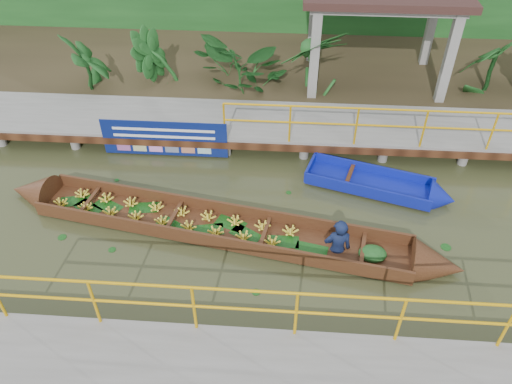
{
  "coord_description": "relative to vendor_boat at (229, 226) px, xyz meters",
  "views": [
    {
      "loc": [
        0.51,
        -7.79,
        7.57
      ],
      "look_at": [
        -0.08,
        0.5,
        0.6
      ],
      "focal_mm": 35.0,
      "sensor_mm": 36.0,
      "label": 1
    }
  ],
  "objects": [
    {
      "name": "far_dock",
      "position": [
        0.63,
        3.62,
        0.27
      ],
      "size": [
        16.0,
        2.06,
        1.66
      ],
      "color": "slate",
      "rests_on": "ground"
    },
    {
      "name": "vendor_boat",
      "position": [
        0.0,
        0.0,
        0.0
      ],
      "size": [
        10.08,
        2.77,
        2.02
      ],
      "rotation": [
        0.0,
        0.0,
        -0.18
      ],
      "color": "#3A1D10",
      "rests_on": "ground"
    },
    {
      "name": "ground",
      "position": [
        0.61,
        0.2,
        -0.21
      ],
      "size": [
        80.0,
        80.0,
        0.0
      ],
      "primitive_type": "plane",
      "color": "#2F3319",
      "rests_on": "ground"
    },
    {
      "name": "tropical_plants",
      "position": [
        1.64,
        5.5,
        1.14
      ],
      "size": [
        14.44,
        1.44,
        1.8
      ],
      "color": "#144016",
      "rests_on": "ground"
    },
    {
      "name": "pavilion",
      "position": [
        3.61,
        6.5,
        2.61
      ],
      "size": [
        4.4,
        3.0,
        3.0
      ],
      "color": "slate",
      "rests_on": "ground"
    },
    {
      "name": "moored_blue_boat",
      "position": [
        3.94,
        1.53,
        -0.06
      ],
      "size": [
        3.53,
        1.81,
        0.82
      ],
      "rotation": [
        0.0,
        0.0,
        -0.29
      ],
      "color": "#0D1892",
      "rests_on": "ground"
    },
    {
      "name": "land_strip",
      "position": [
        0.61,
        7.7,
        0.02
      ],
      "size": [
        30.0,
        8.0,
        0.45
      ],
      "primitive_type": "cube",
      "color": "#2D2416",
      "rests_on": "ground"
    },
    {
      "name": "blue_banner",
      "position": [
        -1.91,
        2.68,
        0.35
      ],
      "size": [
        3.17,
        0.04,
        0.99
      ],
      "color": "navy",
      "rests_on": "ground"
    }
  ]
}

